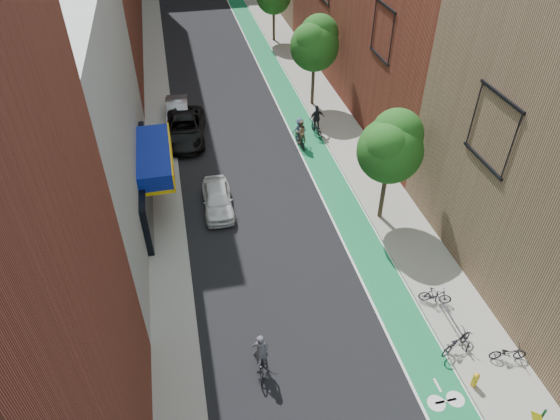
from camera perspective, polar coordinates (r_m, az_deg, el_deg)
ground at (r=20.70m, az=6.70°, el=-20.66°), size 160.00×160.00×0.00m
bike_lane at (r=40.75m, az=0.67°, el=12.92°), size 2.00×68.00×0.01m
sidewalk_left at (r=39.85m, az=-13.76°, el=11.28°), size 2.00×68.00×0.15m
sidewalk_right at (r=41.31m, az=4.14°, el=13.31°), size 3.00×68.00×0.15m
building_left_white at (r=27.23m, az=-25.44°, el=9.33°), size 8.00×20.00×12.00m
tree_near at (r=25.73m, az=12.60°, el=7.18°), size 3.40×3.36×6.42m
tree_mid at (r=37.47m, az=4.04°, el=18.58°), size 3.55×3.53×6.74m
parked_car_white at (r=28.25m, az=-7.15°, el=1.26°), size 1.74×4.06×1.37m
parked_car_black at (r=35.08m, az=-10.83°, el=9.14°), size 3.24×6.02×1.61m
parked_car_silver at (r=37.50m, az=-11.64°, el=10.95°), size 1.82×4.57×1.48m
cyclist_lead at (r=20.71m, az=-2.18°, el=-16.70°), size 0.99×1.94×2.07m
cyclist_lane_near at (r=33.55m, az=2.38°, el=8.44°), size 0.85×1.58×1.94m
cyclist_lane_mid at (r=35.08m, az=4.21°, el=9.82°), size 1.12×1.77×2.16m
cyclist_lane_far at (r=33.84m, az=2.23°, el=8.74°), size 1.07×1.79×1.93m
parked_bike_near at (r=23.00m, az=24.62°, el=-14.60°), size 1.59×0.82×0.79m
parked_bike_mid at (r=23.96m, az=17.33°, el=-9.31°), size 1.51×0.97×0.88m
parked_bike_far at (r=22.50m, az=19.53°, el=-14.00°), size 1.87×1.27×0.93m
fire_hydrant at (r=21.75m, az=21.42°, el=-17.56°), size 0.25×0.25×0.72m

